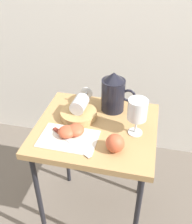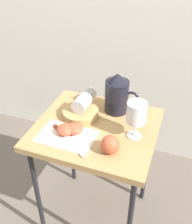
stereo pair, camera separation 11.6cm
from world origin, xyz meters
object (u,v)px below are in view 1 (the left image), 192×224
(pitcher, at_px, (113,95))
(knife, at_px, (66,138))
(wine_glass_upright, at_px, (137,111))
(apple_whole, at_px, (115,143))
(apple_half_right, at_px, (76,130))
(apple_half_left, at_px, (67,132))
(wine_glass_tipped_near, at_px, (80,104))
(table, at_px, (96,137))
(basket_tray, at_px, (79,114))

(pitcher, xyz_separation_m, knife, (-0.16, -0.27, -0.07))
(wine_glass_upright, xyz_separation_m, apple_whole, (-0.07, -0.13, -0.08))
(wine_glass_upright, bearing_deg, apple_half_right, -164.55)
(apple_half_left, distance_m, knife, 0.03)
(wine_glass_tipped_near, xyz_separation_m, apple_whole, (0.20, -0.20, -0.03))
(wine_glass_tipped_near, xyz_separation_m, apple_half_left, (-0.02, -0.16, -0.04))
(wine_glass_tipped_near, bearing_deg, knife, -94.38)
(wine_glass_tipped_near, xyz_separation_m, knife, (-0.01, -0.18, -0.06))
(pitcher, distance_m, apple_whole, 0.30)
(wine_glass_upright, height_order, wine_glass_tipped_near, wine_glass_upright)
(wine_glass_tipped_near, relative_size, apple_half_left, 2.06)
(wine_glass_upright, distance_m, apple_whole, 0.17)
(wine_glass_upright, bearing_deg, wine_glass_tipped_near, 165.57)
(table, relative_size, basket_tray, 3.88)
(basket_tray, height_order, pitcher, pitcher)
(table, bearing_deg, wine_glass_tipped_near, 145.01)
(wine_glass_tipped_near, bearing_deg, apple_half_right, -82.50)
(wine_glass_upright, bearing_deg, pitcher, 128.97)
(basket_tray, distance_m, apple_whole, 0.28)
(apple_half_left, distance_m, apple_half_right, 0.04)
(pitcher, bearing_deg, apple_whole, -78.34)
(knife, bearing_deg, apple_half_left, 94.29)
(apple_whole, bearing_deg, wine_glass_tipped_near, 135.26)
(table, bearing_deg, basket_tray, 152.82)
(basket_tray, distance_m, wine_glass_tipped_near, 0.05)
(apple_half_left, bearing_deg, table, 41.63)
(table, height_order, basket_tray, basket_tray)
(wine_glass_tipped_near, bearing_deg, pitcher, 32.14)
(pitcher, relative_size, apple_half_right, 2.63)
(table, height_order, knife, knife)
(apple_half_left, relative_size, knife, 0.37)
(apple_half_left, height_order, knife, apple_half_left)
(pitcher, relative_size, apple_whole, 2.63)
(wine_glass_upright, bearing_deg, apple_whole, -117.85)
(table, xyz_separation_m, wine_glass_upright, (0.18, -0.01, 0.18))
(table, bearing_deg, apple_half_right, -134.55)
(wine_glass_tipped_near, distance_m, knife, 0.19)
(knife, bearing_deg, wine_glass_tipped_near, 85.62)
(basket_tray, height_order, knife, basket_tray)
(wine_glass_tipped_near, relative_size, apple_whole, 2.06)
(pitcher, xyz_separation_m, apple_half_left, (-0.16, -0.25, -0.06))
(basket_tray, height_order, apple_whole, apple_whole)
(apple_half_right, bearing_deg, pitcher, 61.57)
(basket_tray, bearing_deg, wine_glass_upright, -11.22)
(apple_whole, bearing_deg, apple_half_left, 169.52)
(pitcher, distance_m, knife, 0.32)
(table, distance_m, basket_tray, 0.14)
(apple_half_left, bearing_deg, knife, -85.71)
(pitcher, height_order, apple_whole, pitcher)
(wine_glass_upright, height_order, apple_half_left, wine_glass_upright)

